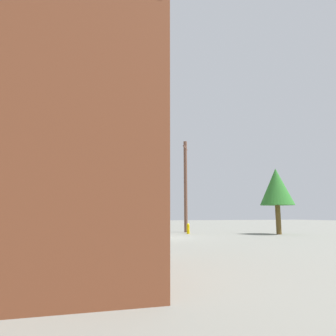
{
  "coord_description": "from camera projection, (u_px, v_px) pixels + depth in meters",
  "views": [
    {
      "loc": [
        19.21,
        -4.78,
        1.52
      ],
      "look_at": [
        0.41,
        0.35,
        4.63
      ],
      "focal_mm": 31.36,
      "sensor_mm": 36.0,
      "label": 1
    }
  ],
  "objects": [
    {
      "name": "signal_pole_assembly",
      "position": [
        158.0,
        166.0,
        18.24
      ],
      "size": [
        6.83,
        2.67,
        6.63
      ],
      "color": "black",
      "rests_on": "ground_plane"
    },
    {
      "name": "tree_far",
      "position": [
        276.0,
        187.0,
        23.52
      ],
      "size": [
        2.65,
        2.65,
        5.22
      ],
      "color": "brown",
      "rests_on": "ground_plane"
    },
    {
      "name": "fire_hydrant",
      "position": [
        188.0,
        229.0,
        23.55
      ],
      "size": [
        0.33,
        0.24,
        0.83
      ],
      "color": "#D9B204",
      "rests_on": "ground_plane"
    },
    {
      "name": "utility_pole",
      "position": [
        186.0,
        185.0,
        26.43
      ],
      "size": [
        1.65,
        0.94,
        8.2
      ],
      "color": "brown",
      "rests_on": "ground_plane"
    },
    {
      "name": "tree_near",
      "position": [
        104.0,
        188.0,
        30.05
      ],
      "size": [
        3.43,
        3.43,
        6.01
      ],
      "color": "brown",
      "rests_on": "ground_plane"
    },
    {
      "name": "ground_plane",
      "position": [
        161.0,
        238.0,
        19.31
      ],
      "size": [
        120.0,
        120.0,
        0.0
      ],
      "primitive_type": "plane",
      "color": "slate"
    },
    {
      "name": "brick_building",
      "position": [
        1.0,
        146.0,
        7.62
      ],
      "size": [
        6.84,
        7.61,
        6.56
      ],
      "color": "brown",
      "rests_on": "ground_plane"
    }
  ]
}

